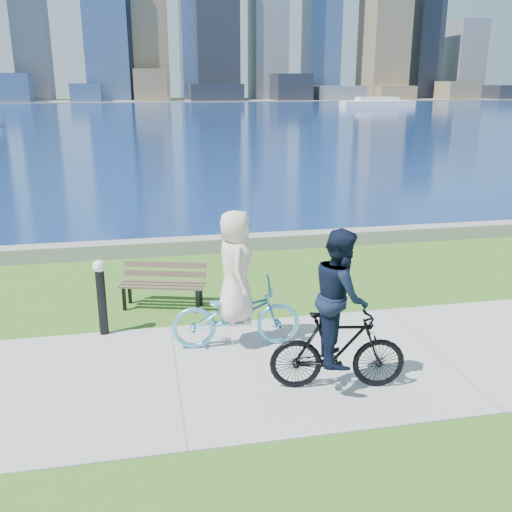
{
  "coord_description": "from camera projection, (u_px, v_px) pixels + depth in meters",
  "views": [
    {
      "loc": [
        -4.33,
        -7.32,
        4.02
      ],
      "look_at": [
        -2.44,
        2.05,
        1.1
      ],
      "focal_mm": 40.0,
      "sensor_mm": 36.0,
      "label": 1
    }
  ],
  "objects": [
    {
      "name": "bollard_lamp",
      "position": [
        101.0,
        292.0,
        9.27
      ],
      "size": [
        0.21,
        0.21,
        1.3
      ],
      "color": "black",
      "rests_on": "ground"
    },
    {
      "name": "cyclist_woman",
      "position": [
        236.0,
        297.0,
        8.82
      ],
      "size": [
        0.84,
        2.06,
        2.19
      ],
      "rotation": [
        0.0,
        0.0,
        1.5
      ],
      "color": "#5CBEE1",
      "rests_on": "ground"
    },
    {
      "name": "ferry_far",
      "position": [
        377.0,
        103.0,
        94.18
      ],
      "size": [
        11.98,
        3.42,
        1.63
      ],
      "color": "white",
      "rests_on": "ground"
    },
    {
      "name": "seawall",
      "position": [
        317.0,
        239.0,
        14.61
      ],
      "size": [
        90.0,
        0.5,
        0.35
      ],
      "primitive_type": "cube",
      "color": "gray",
      "rests_on": "ground"
    },
    {
      "name": "far_shore",
      "position": [
        157.0,
        100.0,
        130.71
      ],
      "size": [
        320.0,
        30.0,
        0.12
      ],
      "primitive_type": "cube",
      "color": "slate",
      "rests_on": "ground"
    },
    {
      "name": "concrete_path",
      "position": [
        436.0,
        352.0,
        8.85
      ],
      "size": [
        80.0,
        3.5,
        0.02
      ],
      "primitive_type": "cube",
      "color": "#A0A09B",
      "rests_on": "ground"
    },
    {
      "name": "ground",
      "position": [
        436.0,
        352.0,
        8.85
      ],
      "size": [
        320.0,
        320.0,
        0.0
      ],
      "primitive_type": "plane",
      "color": "#32621A",
      "rests_on": "ground"
    },
    {
      "name": "park_bench",
      "position": [
        163.0,
        281.0,
        10.54
      ],
      "size": [
        1.64,
        0.94,
        0.8
      ],
      "rotation": [
        0.0,
        0.0,
        -0.28
      ],
      "color": "black",
      "rests_on": "ground"
    },
    {
      "name": "cyclist_man",
      "position": [
        339.0,
        324.0,
        7.54
      ],
      "size": [
        0.83,
        1.89,
        2.23
      ],
      "rotation": [
        0.0,
        0.0,
        1.4
      ],
      "color": "black",
      "rests_on": "ground"
    },
    {
      "name": "bay_water",
      "position": [
        171.0,
        113.0,
        76.35
      ],
      "size": [
        320.0,
        131.0,
        0.01
      ],
      "primitive_type": "cube",
      "color": "navy",
      "rests_on": "ground"
    }
  ]
}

